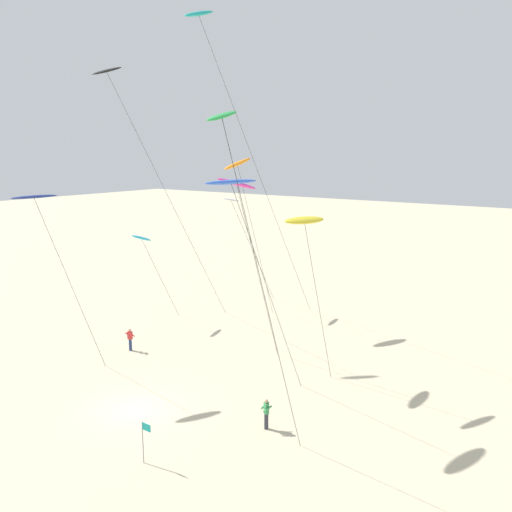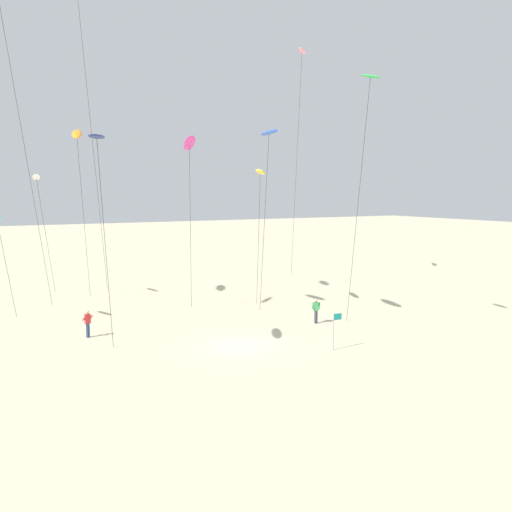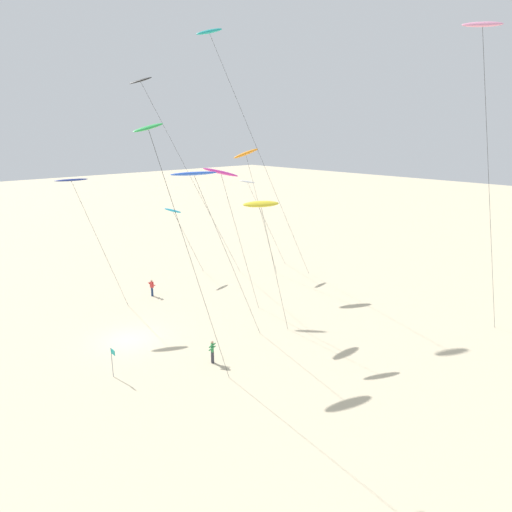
{
  "view_description": "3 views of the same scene",
  "coord_description": "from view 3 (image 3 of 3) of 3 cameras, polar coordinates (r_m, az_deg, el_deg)",
  "views": [
    {
      "loc": [
        21.93,
        -19.12,
        14.39
      ],
      "look_at": [
        4.41,
        5.72,
        8.46
      ],
      "focal_mm": 37.89,
      "sensor_mm": 36.0,
      "label": 1
    },
    {
      "loc": [
        -14.87,
        -29.17,
        9.02
      ],
      "look_at": [
        4.07,
        5.21,
        4.54
      ],
      "focal_mm": 40.37,
      "sensor_mm": 36.0,
      "label": 2
    },
    {
      "loc": [
        30.23,
        -14.37,
        15.62
      ],
      "look_at": [
        5.58,
        8.25,
        6.31
      ],
      "focal_mm": 31.75,
      "sensor_mm": 36.0,
      "label": 3
    }
  ],
  "objects": [
    {
      "name": "marker_flag",
      "position": [
        31.33,
        -17.62,
        -12.04
      ],
      "size": [
        0.57,
        0.05,
        2.1
      ],
      "color": "gray",
      "rests_on": "ground"
    },
    {
      "name": "kite_pink",
      "position": [
        36.18,
        26.68,
        24.24
      ],
      "size": [
        3.16,
        6.11,
        22.6
      ],
      "color": "pink",
      "rests_on": "ground"
    },
    {
      "name": "kite_white",
      "position": [
        51.31,
        -1.02,
        9.18
      ],
      "size": [
        2.18,
        5.58,
        10.4
      ],
      "color": "white",
      "rests_on": "ground"
    },
    {
      "name": "kite_green",
      "position": [
        25.58,
        -13.08,
        14.45
      ],
      "size": [
        1.9,
        4.83,
        16.09
      ],
      "color": "green",
      "rests_on": "ground"
    },
    {
      "name": "ground_plane",
      "position": [
        36.94,
        -15.71,
        -10.09
      ],
      "size": [
        260.0,
        260.0,
        0.0
      ],
      "primitive_type": "plane",
      "color": "beige"
    },
    {
      "name": "kite_magenta",
      "position": [
        37.67,
        -4.42,
        10.36
      ],
      "size": [
        2.06,
        4.67,
        12.82
      ],
      "color": "#D8339E",
      "rests_on": "ground"
    },
    {
      "name": "kite_orange",
      "position": [
        47.3,
        -1.26,
        12.72
      ],
      "size": [
        2.07,
        4.89,
        14.01
      ],
      "color": "orange",
      "rests_on": "ground"
    },
    {
      "name": "kite_flyer_nearest",
      "position": [
        32.09,
        -5.52,
        -11.84
      ],
      "size": [
        0.73,
        0.72,
        1.67
      ],
      "color": "#33333D",
      "rests_on": "ground"
    },
    {
      "name": "kite_blue",
      "position": [
        31.82,
        -7.77,
        10.12
      ],
      "size": [
        2.7,
        6.26,
        12.94
      ],
      "color": "blue",
      "rests_on": "ground"
    },
    {
      "name": "kite_black",
      "position": [
        47.54,
        -13.98,
        20.0
      ],
      "size": [
        4.66,
        10.12,
        20.66
      ],
      "color": "black",
      "rests_on": "ground"
    },
    {
      "name": "kite_teal",
      "position": [
        46.04,
        -5.75,
        26.02
      ],
      "size": [
        4.83,
        11.47,
        24.84
      ],
      "color": "teal",
      "rests_on": "ground"
    },
    {
      "name": "kite_navy",
      "position": [
        40.85,
        -22.19,
        8.68
      ],
      "size": [
        2.29,
        4.78,
        11.83
      ],
      "color": "navy",
      "rests_on": "ground"
    },
    {
      "name": "kite_yellow",
      "position": [
        33.48,
        0.64,
        6.47
      ],
      "size": [
        1.87,
        3.64,
        10.68
      ],
      "color": "yellow",
      "rests_on": "ground"
    },
    {
      "name": "kite_flyer_middle",
      "position": [
        45.2,
        -12.98,
        -3.87
      ],
      "size": [
        0.6,
        0.58,
        1.67
      ],
      "color": "navy",
      "rests_on": "ground"
    },
    {
      "name": "kite_cyan",
      "position": [
        50.04,
        -10.39,
        5.57
      ],
      "size": [
        1.55,
        4.02,
        7.72
      ],
      "color": "#33BFE0",
      "rests_on": "ground"
    }
  ]
}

